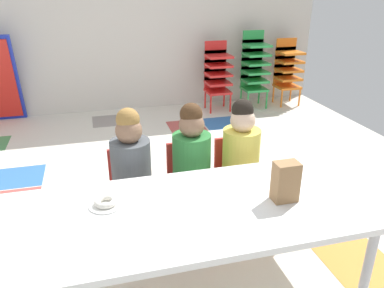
{
  "coord_description": "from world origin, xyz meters",
  "views": [
    {
      "loc": [
        -0.17,
        -2.48,
        1.64
      ],
      "look_at": [
        0.33,
        -0.6,
        0.81
      ],
      "focal_mm": 35.59,
      "sensor_mm": 36.0,
      "label": 1
    }
  ],
  "objects_px": {
    "kid_chair_orange_stack": "(287,68)",
    "paper_plate_near_edge": "(106,205)",
    "donut_powdered_on_plate": "(106,202)",
    "seated_child_near_camera": "(131,162)",
    "craft_table": "(175,217)",
    "seated_child_far_right": "(241,150)",
    "kid_chair_green_stack": "(254,66)",
    "paper_bag_brown": "(286,182)",
    "seated_child_middle_seat": "(191,156)",
    "kid_chair_red_stack": "(217,72)"
  },
  "relations": [
    {
      "from": "kid_chair_red_stack",
      "to": "kid_chair_green_stack",
      "type": "xyz_separation_m",
      "value": [
        0.54,
        0.0,
        0.06
      ]
    },
    {
      "from": "craft_table",
      "to": "donut_powdered_on_plate",
      "type": "xyz_separation_m",
      "value": [
        -0.34,
        0.14,
        0.06
      ]
    },
    {
      "from": "seated_child_near_camera",
      "to": "kid_chair_orange_stack",
      "type": "height_order",
      "value": "seated_child_near_camera"
    },
    {
      "from": "seated_child_near_camera",
      "to": "kid_chair_orange_stack",
      "type": "bearing_deg",
      "value": 45.92
    },
    {
      "from": "seated_child_near_camera",
      "to": "seated_child_middle_seat",
      "type": "relative_size",
      "value": 1.0
    },
    {
      "from": "seated_child_near_camera",
      "to": "seated_child_middle_seat",
      "type": "xyz_separation_m",
      "value": [
        0.41,
        0.0,
        0.0
      ]
    },
    {
      "from": "seated_child_middle_seat",
      "to": "paper_bag_brown",
      "type": "xyz_separation_m",
      "value": [
        0.33,
        -0.69,
        0.12
      ]
    },
    {
      "from": "kid_chair_orange_stack",
      "to": "donut_powdered_on_plate",
      "type": "xyz_separation_m",
      "value": [
        -2.69,
        -3.08,
        0.07
      ]
    },
    {
      "from": "paper_plate_near_edge",
      "to": "seated_child_middle_seat",
      "type": "bearing_deg",
      "value": 40.09
    },
    {
      "from": "seated_child_far_right",
      "to": "kid_chair_green_stack",
      "type": "height_order",
      "value": "kid_chair_green_stack"
    },
    {
      "from": "seated_child_middle_seat",
      "to": "kid_chair_green_stack",
      "type": "relative_size",
      "value": 0.88
    },
    {
      "from": "seated_child_near_camera",
      "to": "kid_chair_green_stack",
      "type": "distance_m",
      "value": 3.26
    },
    {
      "from": "kid_chair_orange_stack",
      "to": "paper_plate_near_edge",
      "type": "relative_size",
      "value": 5.11
    },
    {
      "from": "seated_child_middle_seat",
      "to": "seated_child_far_right",
      "type": "distance_m",
      "value": 0.36
    },
    {
      "from": "craft_table",
      "to": "paper_plate_near_edge",
      "type": "distance_m",
      "value": 0.37
    },
    {
      "from": "kid_chair_red_stack",
      "to": "donut_powdered_on_plate",
      "type": "bearing_deg",
      "value": -118.04
    },
    {
      "from": "craft_table",
      "to": "paper_bag_brown",
      "type": "distance_m",
      "value": 0.61
    },
    {
      "from": "paper_bag_brown",
      "to": "donut_powdered_on_plate",
      "type": "bearing_deg",
      "value": 168.61
    },
    {
      "from": "seated_child_near_camera",
      "to": "kid_chair_green_stack",
      "type": "relative_size",
      "value": 0.88
    },
    {
      "from": "paper_bag_brown",
      "to": "seated_child_middle_seat",
      "type": "bearing_deg",
      "value": 115.82
    },
    {
      "from": "kid_chair_orange_stack",
      "to": "seated_child_near_camera",
      "type": "bearing_deg",
      "value": -134.08
    },
    {
      "from": "craft_table",
      "to": "seated_child_near_camera",
      "type": "distance_m",
      "value": 0.66
    },
    {
      "from": "craft_table",
      "to": "paper_bag_brown",
      "type": "relative_size",
      "value": 9.28
    },
    {
      "from": "kid_chair_red_stack",
      "to": "seated_child_middle_seat",
      "type": "bearing_deg",
      "value": -112.09
    },
    {
      "from": "donut_powdered_on_plate",
      "to": "seated_child_near_camera",
      "type": "bearing_deg",
      "value": 69.65
    },
    {
      "from": "paper_bag_brown",
      "to": "craft_table",
      "type": "bearing_deg",
      "value": 175.3
    },
    {
      "from": "craft_table",
      "to": "paper_bag_brown",
      "type": "xyz_separation_m",
      "value": [
        0.59,
        -0.05,
        0.15
      ]
    },
    {
      "from": "craft_table",
      "to": "seated_child_far_right",
      "type": "relative_size",
      "value": 2.23
    },
    {
      "from": "kid_chair_green_stack",
      "to": "donut_powdered_on_plate",
      "type": "relative_size",
      "value": 8.69
    },
    {
      "from": "seated_child_far_right",
      "to": "kid_chair_green_stack",
      "type": "bearing_deg",
      "value": 64.59
    },
    {
      "from": "seated_child_middle_seat",
      "to": "seated_child_far_right",
      "type": "xyz_separation_m",
      "value": [
        0.36,
        0.0,
        0.0
      ]
    },
    {
      "from": "seated_child_middle_seat",
      "to": "kid_chair_red_stack",
      "type": "height_order",
      "value": "seated_child_middle_seat"
    },
    {
      "from": "donut_powdered_on_plate",
      "to": "seated_child_middle_seat",
      "type": "bearing_deg",
      "value": 40.09
    },
    {
      "from": "craft_table",
      "to": "seated_child_far_right",
      "type": "height_order",
      "value": "seated_child_far_right"
    },
    {
      "from": "seated_child_near_camera",
      "to": "seated_child_far_right",
      "type": "height_order",
      "value": "same"
    },
    {
      "from": "kid_chair_orange_stack",
      "to": "paper_plate_near_edge",
      "type": "height_order",
      "value": "kid_chair_orange_stack"
    },
    {
      "from": "seated_child_middle_seat",
      "to": "seated_child_far_right",
      "type": "height_order",
      "value": "same"
    },
    {
      "from": "kid_chair_green_stack",
      "to": "kid_chair_orange_stack",
      "type": "height_order",
      "value": "kid_chair_green_stack"
    },
    {
      "from": "seated_child_near_camera",
      "to": "seated_child_far_right",
      "type": "bearing_deg",
      "value": 0.0
    },
    {
      "from": "kid_chair_green_stack",
      "to": "paper_plate_near_edge",
      "type": "xyz_separation_m",
      "value": [
        -2.18,
        -3.08,
        -0.01
      ]
    },
    {
      "from": "seated_child_far_right",
      "to": "kid_chair_red_stack",
      "type": "height_order",
      "value": "seated_child_far_right"
    },
    {
      "from": "seated_child_far_right",
      "to": "paper_bag_brown",
      "type": "height_order",
      "value": "seated_child_far_right"
    },
    {
      "from": "seated_child_middle_seat",
      "to": "paper_bag_brown",
      "type": "height_order",
      "value": "seated_child_middle_seat"
    },
    {
      "from": "kid_chair_orange_stack",
      "to": "paper_bag_brown",
      "type": "xyz_separation_m",
      "value": [
        -1.76,
        -3.27,
        0.15
      ]
    },
    {
      "from": "kid_chair_green_stack",
      "to": "paper_plate_near_edge",
      "type": "relative_size",
      "value": 5.78
    },
    {
      "from": "donut_powdered_on_plate",
      "to": "paper_plate_near_edge",
      "type": "bearing_deg",
      "value": 0.0
    },
    {
      "from": "seated_child_near_camera",
      "to": "paper_bag_brown",
      "type": "xyz_separation_m",
      "value": [
        0.74,
        -0.69,
        0.12
      ]
    },
    {
      "from": "seated_child_middle_seat",
      "to": "kid_chair_orange_stack",
      "type": "xyz_separation_m",
      "value": [
        2.09,
        2.58,
        -0.04
      ]
    },
    {
      "from": "kid_chair_green_stack",
      "to": "paper_bag_brown",
      "type": "height_order",
      "value": "kid_chair_green_stack"
    },
    {
      "from": "craft_table",
      "to": "paper_plate_near_edge",
      "type": "bearing_deg",
      "value": 157.79
    }
  ]
}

